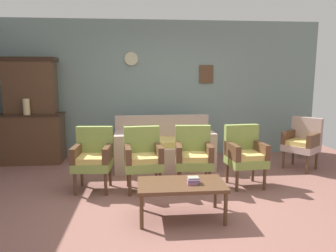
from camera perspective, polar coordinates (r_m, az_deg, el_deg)
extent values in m
plane|color=#84564C|center=(4.12, 1.49, -14.28)|extent=(7.68, 7.68, 0.00)
cube|color=gray|center=(6.40, -1.15, 6.66)|extent=(6.40, 0.06, 2.70)
cube|color=brown|center=(6.47, 6.95, 9.28)|extent=(0.28, 0.02, 0.36)
cylinder|color=beige|center=(6.34, -6.68, 12.00)|extent=(0.26, 0.03, 0.26)
cube|color=brown|center=(6.45, -23.32, -2.16)|extent=(1.10, 0.52, 0.90)
cube|color=#342115|center=(6.37, -23.59, 1.94)|extent=(1.16, 0.55, 0.03)
cube|color=brown|center=(6.41, -23.65, 6.38)|extent=(0.90, 0.36, 0.95)
cube|color=#342115|center=(6.41, -23.96, 10.97)|extent=(0.99, 0.38, 0.08)
cylinder|color=#D6BB84|center=(6.19, -24.26, 3.20)|extent=(0.12, 0.12, 0.29)
cube|color=tan|center=(5.65, -0.72, -5.43)|extent=(1.75, 0.86, 0.42)
cube|color=tan|center=(5.86, -1.08, -0.38)|extent=(1.73, 0.22, 0.48)
cube|color=tan|center=(5.71, 7.09, -1.94)|extent=(0.19, 0.81, 0.24)
cube|color=tan|center=(5.54, -8.78, -2.32)|extent=(0.19, 0.81, 0.24)
cube|color=tan|center=(5.62, 4.33, -2.80)|extent=(0.46, 0.58, 0.10)
cube|color=tan|center=(5.55, -0.68, -2.94)|extent=(0.46, 0.58, 0.10)
cube|color=tan|center=(5.51, -5.79, -3.06)|extent=(0.46, 0.58, 0.10)
cube|color=#849947|center=(4.63, -13.47, -6.84)|extent=(0.55, 0.51, 0.12)
cube|color=tan|center=(4.59, -13.57, -5.83)|extent=(0.47, 0.44, 0.10)
cube|color=#849947|center=(4.75, -13.10, -2.81)|extent=(0.53, 0.13, 0.46)
cube|color=brown|center=(4.55, -10.84, -4.84)|extent=(0.11, 0.48, 0.22)
cube|color=brown|center=(4.64, -16.22, -4.76)|extent=(0.11, 0.48, 0.22)
cylinder|color=brown|center=(4.48, -11.22, -10.27)|extent=(0.04, 0.04, 0.32)
cylinder|color=brown|center=(4.57, -16.49, -10.08)|extent=(0.04, 0.04, 0.32)
cylinder|color=brown|center=(4.84, -10.44, -8.77)|extent=(0.04, 0.04, 0.32)
cylinder|color=brown|center=(4.92, -15.32, -8.63)|extent=(0.04, 0.04, 0.32)
cube|color=#849947|center=(4.53, -4.46, -6.97)|extent=(0.56, 0.53, 0.12)
cube|color=tan|center=(4.49, -4.45, -5.94)|extent=(0.48, 0.45, 0.10)
cube|color=#849947|center=(4.65, -4.77, -2.86)|extent=(0.53, 0.15, 0.46)
cube|color=brown|center=(4.51, -1.70, -4.77)|extent=(0.13, 0.49, 0.22)
cube|color=brown|center=(4.47, -7.31, -4.99)|extent=(0.13, 0.49, 0.22)
cylinder|color=brown|center=(4.44, -1.43, -10.25)|extent=(0.04, 0.04, 0.32)
cylinder|color=brown|center=(4.40, -6.93, -10.52)|extent=(0.04, 0.04, 0.32)
cylinder|color=brown|center=(4.80, -2.15, -8.75)|extent=(0.04, 0.04, 0.32)
cylinder|color=brown|center=(4.76, -7.22, -8.97)|extent=(0.04, 0.04, 0.32)
cube|color=#849947|center=(4.61, 4.66, -6.67)|extent=(0.56, 0.52, 0.12)
cube|color=tan|center=(4.57, 4.70, -5.65)|extent=(0.47, 0.44, 0.10)
cube|color=#849947|center=(4.74, 4.49, -2.63)|extent=(0.53, 0.14, 0.46)
cube|color=brown|center=(4.60, 7.43, -4.59)|extent=(0.12, 0.48, 0.22)
cube|color=brown|center=(4.56, 1.93, -4.64)|extent=(0.12, 0.48, 0.22)
cylinder|color=brown|center=(4.53, 7.54, -9.97)|extent=(0.04, 0.04, 0.32)
cylinder|color=brown|center=(4.49, 2.14, -10.07)|extent=(0.04, 0.04, 0.32)
cylinder|color=brown|center=(4.88, 6.91, -8.50)|extent=(0.04, 0.04, 0.32)
cylinder|color=brown|center=(4.85, 1.92, -8.57)|extent=(0.04, 0.04, 0.32)
cube|color=#849947|center=(4.81, 13.92, -6.25)|extent=(0.56, 0.52, 0.12)
cube|color=tan|center=(4.77, 14.06, -5.27)|extent=(0.48, 0.45, 0.10)
cube|color=#849947|center=(4.92, 13.11, -2.39)|extent=(0.53, 0.15, 0.46)
cube|color=brown|center=(4.86, 16.37, -4.12)|extent=(0.12, 0.49, 0.22)
cube|color=brown|center=(4.68, 11.54, -4.43)|extent=(0.12, 0.49, 0.22)
cylinder|color=brown|center=(4.80, 17.07, -9.17)|extent=(0.04, 0.04, 0.32)
cylinder|color=brown|center=(4.63, 12.37, -9.67)|extent=(0.04, 0.04, 0.32)
cylinder|color=brown|center=(5.12, 15.12, -7.90)|extent=(0.04, 0.04, 0.32)
cylinder|color=brown|center=(4.96, 10.68, -8.30)|extent=(0.04, 0.04, 0.32)
cube|color=tan|center=(5.98, 22.89, -3.66)|extent=(0.70, 0.71, 0.12)
cube|color=tan|center=(5.95, 22.87, -2.85)|extent=(0.59, 0.60, 0.10)
cube|color=tan|center=(6.11, 23.81, -0.69)|extent=(0.40, 0.47, 0.46)
cube|color=brown|center=(5.87, 24.97, -2.34)|extent=(0.42, 0.36, 0.22)
cube|color=brown|center=(6.04, 21.08, -1.79)|extent=(0.42, 0.36, 0.22)
cylinder|color=brown|center=(5.79, 23.92, -6.40)|extent=(0.04, 0.04, 0.32)
cylinder|color=brown|center=(5.95, 20.16, -5.75)|extent=(0.04, 0.04, 0.32)
cylinder|color=brown|center=(6.13, 25.28, -5.64)|extent=(0.04, 0.04, 0.32)
cylinder|color=brown|center=(6.28, 21.70, -5.05)|extent=(0.04, 0.04, 0.32)
cube|color=brown|center=(3.68, 2.42, -10.54)|extent=(1.00, 0.56, 0.04)
cylinder|color=brown|center=(3.95, -4.85, -12.39)|extent=(0.04, 0.04, 0.38)
cylinder|color=brown|center=(4.06, 8.55, -11.87)|extent=(0.04, 0.04, 0.38)
cylinder|color=brown|center=(3.51, -4.81, -15.29)|extent=(0.04, 0.04, 0.38)
cylinder|color=brown|center=(3.63, 10.38, -14.57)|extent=(0.04, 0.04, 0.38)
cube|color=#AF6F98|center=(3.64, 4.45, -10.24)|extent=(0.12, 0.09, 0.03)
cube|color=slate|center=(3.63, 4.66, -9.82)|extent=(0.14, 0.09, 0.03)
cube|color=gray|center=(3.65, 4.59, -9.33)|extent=(0.12, 0.10, 0.02)
cylinder|color=#7E665D|center=(6.89, 23.60, -2.84)|extent=(0.22, 0.22, 0.58)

